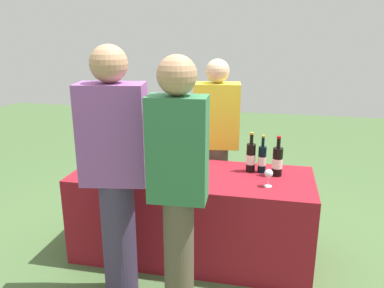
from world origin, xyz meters
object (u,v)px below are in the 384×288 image
wine_bottle_2 (167,152)px  wine_bottle_4 (262,159)px  wine_glass_1 (145,164)px  wine_glass_0 (120,163)px  wine_bottle_5 (277,161)px  wine_bottle_1 (154,153)px  wine_bottle_0 (120,151)px  wine_glass_2 (177,167)px  wine_glass_3 (269,174)px  wine_bottle_3 (251,157)px  guest_0 (115,170)px  server_pouring (216,140)px  guest_1 (178,183)px

wine_bottle_2 → wine_bottle_4: 0.80m
wine_glass_1 → wine_glass_0: bearing=177.9°
wine_bottle_5 → wine_bottle_1: bearing=177.3°
wine_bottle_4 → wine_bottle_5: size_ratio=0.97×
wine_bottle_0 → wine_bottle_1: bearing=15.1°
wine_glass_2 → wine_glass_3: size_ratio=1.08×
wine_bottle_1 → wine_glass_3: 1.02m
wine_bottle_3 → wine_glass_3: bearing=-63.1°
wine_glass_0 → guest_0: 0.55m
wine_glass_1 → wine_bottle_3: bearing=19.9°
wine_glass_1 → server_pouring: bearing=57.1°
wine_bottle_4 → wine_glass_1: wine_bottle_4 is taller
wine_bottle_5 → guest_0: guest_0 is taller
guest_1 → wine_glass_3: bearing=46.9°
wine_bottle_1 → server_pouring: size_ratio=0.18×
wine_glass_0 → guest_0: (0.18, -0.50, 0.14)m
wine_bottle_3 → guest_1: (-0.38, -0.92, 0.11)m
wine_bottle_0 → guest_1: size_ratio=0.20×
wine_bottle_5 → wine_glass_2: (-0.75, -0.25, -0.01)m
wine_bottle_2 → wine_bottle_5: size_ratio=0.93×
wine_bottle_1 → wine_bottle_5: bearing=-2.7°
wine_bottle_3 → wine_glass_3: size_ratio=2.45×
wine_glass_3 → wine_bottle_5: bearing=75.9°
wine_bottle_3 → wine_glass_1: size_ratio=2.33×
wine_bottle_4 → guest_1: bearing=-117.0°
wine_bottle_2 → wine_bottle_4: size_ratio=0.97×
wine_bottle_0 → wine_bottle_4: 1.19m
wine_glass_1 → guest_0: 0.51m
wine_bottle_2 → wine_glass_0: wine_bottle_2 is taller
wine_bottle_3 → wine_glass_2: size_ratio=2.26×
wine_glass_3 → server_pouring: 0.87m
wine_bottle_3 → wine_glass_0: size_ratio=2.51×
wine_bottle_2 → wine_bottle_3: (0.71, -0.01, 0.01)m
wine_bottle_0 → server_pouring: (0.75, 0.49, 0.01)m
server_pouring → wine_bottle_1: bearing=33.5°
wine_bottle_5 → server_pouring: server_pouring is taller
wine_bottle_1 → wine_glass_3: wine_bottle_1 is taller
wine_bottle_4 → server_pouring: server_pouring is taller
wine_bottle_3 → server_pouring: server_pouring is taller
wine_glass_0 → guest_0: guest_0 is taller
wine_glass_3 → wine_bottle_0: bearing=170.0°
wine_bottle_5 → server_pouring: 0.73m
wine_glass_0 → server_pouring: bearing=46.1°
wine_glass_0 → wine_glass_1: (0.21, -0.01, 0.01)m
wine_glass_0 → wine_glass_2: (0.47, -0.02, 0.01)m
wine_bottle_1 → wine_glass_2: 0.41m
wine_bottle_1 → wine_bottle_5: size_ratio=0.90×
wine_bottle_0 → wine_bottle_4: wine_bottle_0 is taller
wine_bottle_0 → wine_glass_1: (0.30, -0.21, -0.02)m
wine_bottle_5 → guest_1: 1.06m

